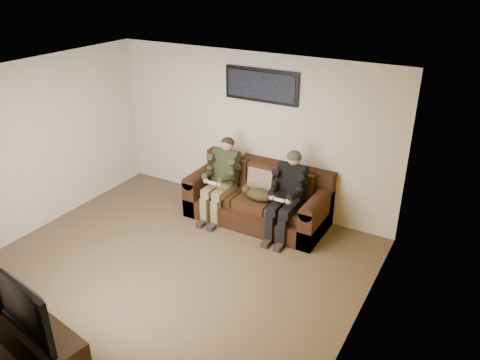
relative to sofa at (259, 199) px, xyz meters
The scene contains 16 objects.
floor 1.90m from the sofa, 102.13° to the right, with size 5.00×5.00×0.00m, color brown.
ceiling 2.93m from the sofa, 102.13° to the right, with size 5.00×5.00×0.00m, color silver.
wall_back 1.11m from the sofa, 133.16° to the left, with size 5.00×5.00×0.00m, color beige.
wall_front 4.21m from the sofa, 95.51° to the right, with size 5.00×5.00×0.00m, color beige.
wall_left 3.55m from the sofa, 147.68° to the right, with size 4.50×4.50×0.00m, color beige.
wall_right 2.95m from the sofa, 40.99° to the right, with size 4.50×4.50×0.00m, color beige.
accent_wall_right 2.94m from the sofa, 41.12° to the right, with size 4.50×4.50×0.00m, color #B38511.
sofa is the anchor object (origin of this frame).
throw_pillow 0.31m from the sofa, 90.00° to the left, with size 0.43×0.12×0.41m, color #856F57.
throw_blanket 0.93m from the sofa, 157.50° to the left, with size 0.46×0.22×0.08m, color tan.
person_left 0.72m from the sofa, 161.98° to the right, with size 0.51×0.87×1.31m.
person_right 0.72m from the sofa, 17.98° to the right, with size 0.51×0.86×1.31m.
cat 0.30m from the sofa, 68.41° to the right, with size 0.66×0.26×0.24m.
framed_poster 1.81m from the sofa, 117.41° to the left, with size 1.25×0.05×0.52m.
tv_stand 3.84m from the sofa, 99.93° to the right, with size 1.29×0.42×0.41m, color black.
television 3.86m from the sofa, 99.93° to the right, with size 1.15×0.15×0.66m, color black.
Camera 1 is at (3.44, -4.15, 3.85)m, focal length 35.00 mm.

